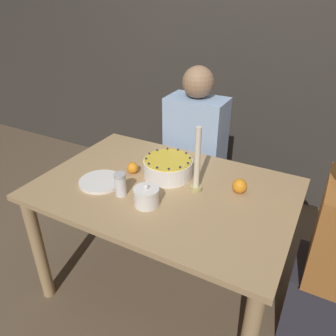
% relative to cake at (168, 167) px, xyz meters
% --- Properties ---
extents(ground_plane, '(12.00, 12.00, 0.00)m').
position_rel_cake_xyz_m(ground_plane, '(0.04, -0.11, -0.81)').
color(ground_plane, brown).
extents(wall_behind, '(8.00, 0.05, 2.60)m').
position_rel_cake_xyz_m(wall_behind, '(0.04, 1.29, 0.49)').
color(wall_behind, '#38332D').
rests_on(wall_behind, ground_plane).
extents(dining_table, '(1.35, 0.91, 0.75)m').
position_rel_cake_xyz_m(dining_table, '(0.04, -0.11, -0.17)').
color(dining_table, tan).
rests_on(dining_table, ground_plane).
extents(cake, '(0.27, 0.27, 0.12)m').
position_rel_cake_xyz_m(cake, '(0.00, 0.00, 0.00)').
color(cake, white).
rests_on(cake, dining_table).
extents(sugar_bowl, '(0.13, 0.13, 0.12)m').
position_rel_cake_xyz_m(sugar_bowl, '(0.05, -0.30, -0.01)').
color(sugar_bowl, white).
rests_on(sugar_bowl, dining_table).
extents(sugar_shaker, '(0.06, 0.06, 0.12)m').
position_rel_cake_xyz_m(sugar_shaker, '(-0.12, -0.28, 0.01)').
color(sugar_shaker, white).
rests_on(sugar_shaker, dining_table).
extents(plate_stack, '(0.24, 0.24, 0.02)m').
position_rel_cake_xyz_m(plate_stack, '(-0.28, -0.24, -0.04)').
color(plate_stack, white).
rests_on(plate_stack, dining_table).
extents(candle, '(0.07, 0.07, 0.35)m').
position_rel_cake_xyz_m(candle, '(0.20, -0.06, 0.10)').
color(candle, tan).
rests_on(candle, dining_table).
extents(orange_fruit_0, '(0.06, 0.06, 0.06)m').
position_rel_cake_xyz_m(orange_fruit_0, '(-0.19, -0.07, -0.02)').
color(orange_fruit_0, orange).
rests_on(orange_fruit_0, dining_table).
extents(orange_fruit_1, '(0.08, 0.08, 0.08)m').
position_rel_cake_xyz_m(orange_fruit_1, '(0.40, 0.03, -0.01)').
color(orange_fruit_1, orange).
rests_on(orange_fruit_1, dining_table).
extents(person_man_blue_shirt, '(0.40, 0.34, 1.25)m').
position_rel_cake_xyz_m(person_man_blue_shirt, '(-0.07, 0.54, -0.26)').
color(person_man_blue_shirt, '#595960').
rests_on(person_man_blue_shirt, ground_plane).
extents(person_woman_floral, '(0.34, 0.40, 1.14)m').
position_rel_cake_xyz_m(person_woman_floral, '(0.91, 0.02, -0.32)').
color(person_woman_floral, '#2D2D38').
rests_on(person_woman_floral, ground_plane).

